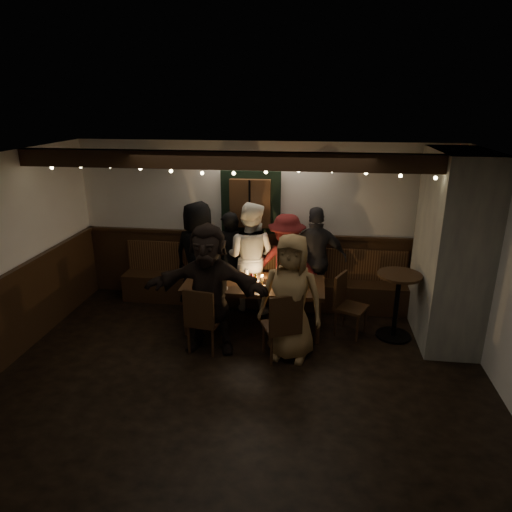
# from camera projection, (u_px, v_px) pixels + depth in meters

# --- Properties ---
(room) EXTENTS (6.02, 5.01, 2.62)m
(room) POSITION_uv_depth(u_px,v_px,m) (331.00, 262.00, 6.30)
(room) COLOR black
(room) RESTS_ON ground
(dining_table) EXTENTS (2.00, 0.86, 0.87)m
(dining_table) POSITION_uv_depth(u_px,v_px,m) (254.00, 287.00, 6.55)
(dining_table) COLOR #311D11
(dining_table) RESTS_ON ground
(chair_near_left) EXTENTS (0.48, 0.48, 0.92)m
(chair_near_left) POSITION_uv_depth(u_px,v_px,m) (202.00, 317.00, 5.93)
(chair_near_left) COLOR #311D11
(chair_near_left) RESTS_ON ground
(chair_near_right) EXTENTS (0.56, 0.56, 0.95)m
(chair_near_right) POSITION_uv_depth(u_px,v_px,m) (283.00, 323.00, 5.73)
(chair_near_right) COLOR #311D11
(chair_near_right) RESTS_ON ground
(chair_end) EXTENTS (0.53, 0.53, 0.89)m
(chair_end) POSITION_uv_depth(u_px,v_px,m) (346.00, 301.00, 6.46)
(chair_end) COLOR #311D11
(chair_end) RESTS_ON ground
(high_top) EXTENTS (0.60, 0.60, 0.95)m
(high_top) POSITION_uv_depth(u_px,v_px,m) (397.00, 297.00, 6.31)
(high_top) COLOR black
(high_top) RESTS_ON ground
(person_a) EXTENTS (0.95, 0.74, 1.73)m
(person_a) POSITION_uv_depth(u_px,v_px,m) (199.00, 256.00, 7.20)
(person_a) COLOR black
(person_a) RESTS_ON ground
(person_b) EXTENTS (0.63, 0.47, 1.57)m
(person_b) POSITION_uv_depth(u_px,v_px,m) (230.00, 260.00, 7.26)
(person_b) COLOR black
(person_b) RESTS_ON ground
(person_c) EXTENTS (0.98, 0.85, 1.74)m
(person_c) POSITION_uv_depth(u_px,v_px,m) (250.00, 257.00, 7.12)
(person_c) COLOR white
(person_c) RESTS_ON ground
(person_d) EXTENTS (1.07, 0.69, 1.57)m
(person_d) POSITION_uv_depth(u_px,v_px,m) (286.00, 263.00, 7.08)
(person_d) COLOR #4B1213
(person_d) RESTS_ON ground
(person_e) EXTENTS (1.03, 0.54, 1.67)m
(person_e) POSITION_uv_depth(u_px,v_px,m) (316.00, 259.00, 7.11)
(person_e) COLOR #27272B
(person_e) RESTS_ON ground
(person_f) EXTENTS (1.64, 0.57, 1.75)m
(person_f) POSITION_uv_depth(u_px,v_px,m) (209.00, 289.00, 5.91)
(person_f) COLOR black
(person_f) RESTS_ON ground
(person_g) EXTENTS (0.89, 0.65, 1.67)m
(person_g) POSITION_uv_depth(u_px,v_px,m) (291.00, 298.00, 5.75)
(person_g) COLOR olive
(person_g) RESTS_ON ground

